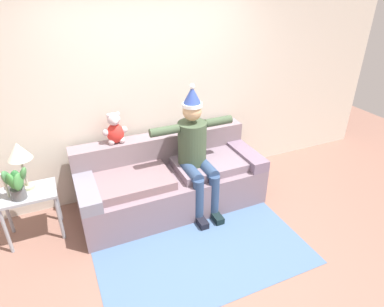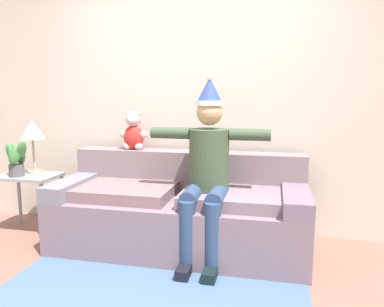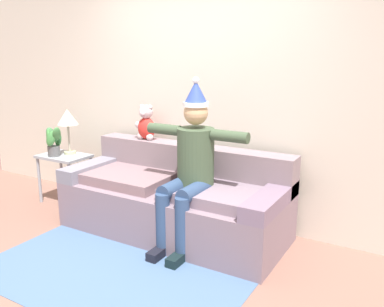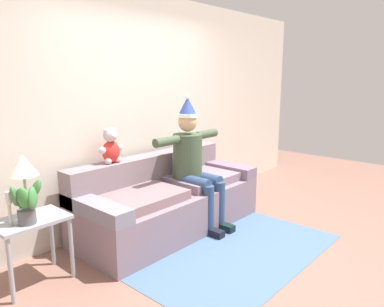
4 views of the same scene
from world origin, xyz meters
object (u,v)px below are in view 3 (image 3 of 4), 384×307
(side_table, at_px, (64,163))
(potted_plant, at_px, (53,141))
(table_lamp, at_px, (68,119))
(couch, at_px, (175,199))
(candle_tall, at_px, (52,139))
(person_seated, at_px, (190,163))
(teddy_bear, at_px, (146,124))

(side_table, distance_m, potted_plant, 0.30)
(side_table, distance_m, table_lamp, 0.52)
(side_table, bearing_deg, potted_plant, -122.39)
(couch, bearing_deg, potted_plant, -178.01)
(side_table, bearing_deg, candle_tall, -172.94)
(potted_plant, height_order, candle_tall, potted_plant)
(couch, height_order, potted_plant, potted_plant)
(person_seated, xyz_separation_m, side_table, (-1.85, 0.19, -0.31))
(couch, xyz_separation_m, side_table, (-1.58, 0.03, 0.15))
(candle_tall, bearing_deg, side_table, 7.06)
(table_lamp, xyz_separation_m, candle_tall, (-0.18, -0.10, -0.24))
(couch, bearing_deg, table_lamp, 175.92)
(table_lamp, bearing_deg, candle_tall, -150.96)
(person_seated, height_order, teddy_bear, person_seated)
(table_lamp, xyz_separation_m, potted_plant, (-0.07, -0.17, -0.24))
(table_lamp, distance_m, candle_tall, 0.31)
(teddy_bear, height_order, potted_plant, teddy_bear)
(person_seated, xyz_separation_m, candle_tall, (-2.01, 0.17, -0.03))
(person_seated, relative_size, table_lamp, 2.89)
(candle_tall, bearing_deg, teddy_bear, 13.05)
(candle_tall, bearing_deg, couch, -0.36)
(couch, relative_size, side_table, 3.82)
(couch, height_order, teddy_bear, teddy_bear)
(side_table, xyz_separation_m, candle_tall, (-0.16, -0.02, 0.28))
(potted_plant, distance_m, candle_tall, 0.13)
(teddy_bear, relative_size, potted_plant, 1.02)
(couch, distance_m, potted_plant, 1.69)
(teddy_bear, bearing_deg, person_seated, -28.68)
(person_seated, height_order, potted_plant, person_seated)
(couch, distance_m, teddy_bear, 0.91)
(teddy_bear, bearing_deg, potted_plant, -162.42)
(couch, height_order, candle_tall, candle_tall)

